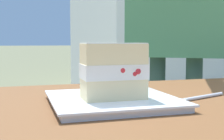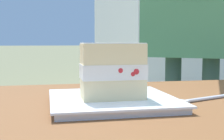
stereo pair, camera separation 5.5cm
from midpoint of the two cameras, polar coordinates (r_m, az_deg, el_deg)
dessert_plate at (r=0.64m, az=2.45°, el=-5.69°), size 0.25×0.25×0.02m
cake_slice at (r=0.61m, az=2.66°, el=-0.17°), size 0.13×0.08×0.11m
dessert_fork at (r=0.71m, az=18.08°, el=-5.22°), size 0.17×0.07×0.01m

